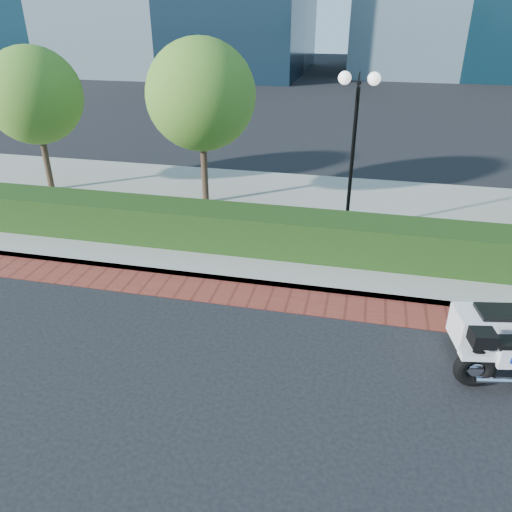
# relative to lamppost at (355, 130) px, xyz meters

# --- Properties ---
(ground) EXTENTS (120.00, 120.00, 0.00)m
(ground) POSITION_rel_lamppost_xyz_m (-1.00, -5.20, -2.96)
(ground) COLOR black
(ground) RESTS_ON ground
(brick_strip) EXTENTS (60.00, 1.00, 0.01)m
(brick_strip) POSITION_rel_lamppost_xyz_m (-1.00, -3.70, -2.95)
(brick_strip) COLOR maroon
(brick_strip) RESTS_ON ground
(sidewalk) EXTENTS (60.00, 8.00, 0.15)m
(sidewalk) POSITION_rel_lamppost_xyz_m (-1.00, 0.80, -2.88)
(sidewalk) COLOR gray
(sidewalk) RESTS_ON ground
(hedge_main) EXTENTS (18.00, 1.20, 1.00)m
(hedge_main) POSITION_rel_lamppost_xyz_m (-1.00, -1.60, -2.31)
(hedge_main) COLOR black
(hedge_main) RESTS_ON sidewalk
(lamppost) EXTENTS (1.02, 0.70, 4.21)m
(lamppost) POSITION_rel_lamppost_xyz_m (0.00, 0.00, 0.00)
(lamppost) COLOR black
(lamppost) RESTS_ON sidewalk
(tree_a) EXTENTS (3.00, 3.00, 4.58)m
(tree_a) POSITION_rel_lamppost_xyz_m (-10.00, 1.30, 0.26)
(tree_a) COLOR #332319
(tree_a) RESTS_ON sidewalk
(tree_b) EXTENTS (3.20, 3.20, 4.89)m
(tree_b) POSITION_rel_lamppost_xyz_m (-4.50, 1.30, 0.48)
(tree_b) COLOR #332319
(tree_b) RESTS_ON sidewalk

